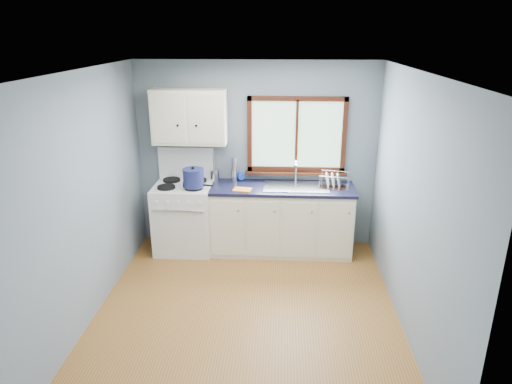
# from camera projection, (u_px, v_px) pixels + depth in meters

# --- Properties ---
(floor) EXTENTS (3.20, 3.60, 0.02)m
(floor) POSITION_uv_depth(u_px,v_px,m) (246.00, 313.00, 4.87)
(floor) COLOR #99632B
(floor) RESTS_ON ground
(ceiling) EXTENTS (3.20, 3.60, 0.02)m
(ceiling) POSITION_uv_depth(u_px,v_px,m) (244.00, 70.00, 4.03)
(ceiling) COLOR white
(ceiling) RESTS_ON wall_back
(wall_back) EXTENTS (3.20, 0.02, 2.50)m
(wall_back) POSITION_uv_depth(u_px,v_px,m) (256.00, 156.00, 6.15)
(wall_back) COLOR slate
(wall_back) RESTS_ON ground
(wall_front) EXTENTS (3.20, 0.02, 2.50)m
(wall_front) POSITION_uv_depth(u_px,v_px,m) (222.00, 310.00, 2.75)
(wall_front) COLOR slate
(wall_front) RESTS_ON ground
(wall_left) EXTENTS (0.02, 3.60, 2.50)m
(wall_left) POSITION_uv_depth(u_px,v_px,m) (85.00, 200.00, 4.54)
(wall_left) COLOR slate
(wall_left) RESTS_ON ground
(wall_right) EXTENTS (0.02, 3.60, 2.50)m
(wall_right) POSITION_uv_depth(u_px,v_px,m) (413.00, 207.00, 4.36)
(wall_right) COLOR slate
(wall_right) RESTS_ON ground
(gas_range) EXTENTS (0.76, 0.69, 1.36)m
(gas_range) POSITION_uv_depth(u_px,v_px,m) (184.00, 215.00, 6.14)
(gas_range) COLOR white
(gas_range) RESTS_ON floor
(base_cabinets) EXTENTS (1.85, 0.60, 0.88)m
(base_cabinets) POSITION_uv_depth(u_px,v_px,m) (281.00, 223.00, 6.12)
(base_cabinets) COLOR #F0EAC7
(base_cabinets) RESTS_ON floor
(countertop) EXTENTS (1.89, 0.64, 0.04)m
(countertop) POSITION_uv_depth(u_px,v_px,m) (282.00, 188.00, 5.95)
(countertop) COLOR black
(countertop) RESTS_ON base_cabinets
(sink) EXTENTS (0.84, 0.46, 0.44)m
(sink) POSITION_uv_depth(u_px,v_px,m) (296.00, 191.00, 5.96)
(sink) COLOR silver
(sink) RESTS_ON countertop
(window) EXTENTS (1.36, 0.10, 1.03)m
(window) POSITION_uv_depth(u_px,v_px,m) (296.00, 140.00, 6.01)
(window) COLOR #9EC6A8
(window) RESTS_ON wall_back
(upper_cabinets) EXTENTS (0.95, 0.35, 0.70)m
(upper_cabinets) POSITION_uv_depth(u_px,v_px,m) (189.00, 117.00, 5.84)
(upper_cabinets) COLOR #F0EAC7
(upper_cabinets) RESTS_ON wall_back
(skillet) EXTENTS (0.42, 0.31, 0.05)m
(skillet) POSITION_uv_depth(u_px,v_px,m) (194.00, 184.00, 5.84)
(skillet) COLOR black
(skillet) RESTS_ON gas_range
(stockpot) EXTENTS (0.29, 0.29, 0.27)m
(stockpot) POSITION_uv_depth(u_px,v_px,m) (193.00, 178.00, 5.79)
(stockpot) COLOR navy
(stockpot) RESTS_ON gas_range
(utensil_crock) EXTENTS (0.15, 0.15, 0.39)m
(utensil_crock) POSITION_uv_depth(u_px,v_px,m) (215.00, 175.00, 6.16)
(utensil_crock) COLOR silver
(utensil_crock) RESTS_ON countertop
(thermos) EXTENTS (0.08, 0.08, 0.33)m
(thermos) POSITION_uv_depth(u_px,v_px,m) (234.00, 170.00, 6.08)
(thermos) COLOR silver
(thermos) RESTS_ON countertop
(soap_bottle) EXTENTS (0.13, 0.13, 0.27)m
(soap_bottle) POSITION_uv_depth(u_px,v_px,m) (242.00, 171.00, 6.12)
(soap_bottle) COLOR #1638B4
(soap_bottle) RESTS_ON countertop
(dish_towel) EXTENTS (0.25, 0.20, 0.02)m
(dish_towel) POSITION_uv_depth(u_px,v_px,m) (242.00, 190.00, 5.81)
(dish_towel) COLOR orange
(dish_towel) RESTS_ON countertop
(dish_rack) EXTENTS (0.42, 0.35, 0.20)m
(dish_rack) POSITION_uv_depth(u_px,v_px,m) (334.00, 183.00, 5.92)
(dish_rack) COLOR silver
(dish_rack) RESTS_ON countertop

